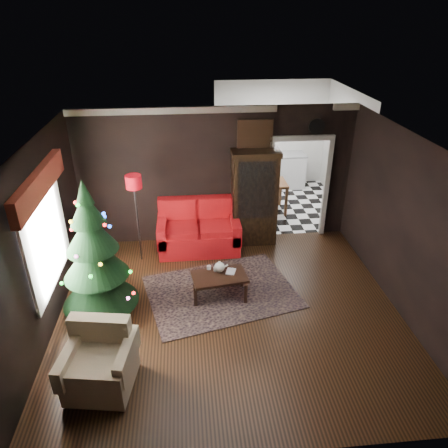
{
  "coord_description": "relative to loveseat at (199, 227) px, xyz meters",
  "views": [
    {
      "loc": [
        -0.61,
        -5.4,
        4.45
      ],
      "look_at": [
        0.0,
        0.9,
        1.15
      ],
      "focal_mm": 33.63,
      "sensor_mm": 36.0,
      "label": 1
    }
  ],
  "objects": [
    {
      "name": "floor",
      "position": [
        0.4,
        -2.05,
        -0.5
      ],
      "size": [
        5.5,
        5.5,
        0.0
      ],
      "primitive_type": "plane",
      "color": "black",
      "rests_on": "ground"
    },
    {
      "name": "ceiling",
      "position": [
        0.4,
        -2.05,
        2.3
      ],
      "size": [
        5.5,
        5.5,
        0.0
      ],
      "primitive_type": "plane",
      "rotation": [
        3.14,
        0.0,
        0.0
      ],
      "color": "white",
      "rests_on": "ground"
    },
    {
      "name": "wall_back",
      "position": [
        0.4,
        0.45,
        0.9
      ],
      "size": [
        5.5,
        0.0,
        5.5
      ],
      "primitive_type": "plane",
      "rotation": [
        1.57,
        0.0,
        0.0
      ],
      "color": "black",
      "rests_on": "ground"
    },
    {
      "name": "wall_front",
      "position": [
        0.4,
        -4.55,
        0.9
      ],
      "size": [
        5.5,
        0.0,
        5.5
      ],
      "primitive_type": "plane",
      "rotation": [
        -1.57,
        0.0,
        0.0
      ],
      "color": "black",
      "rests_on": "ground"
    },
    {
      "name": "wall_left",
      "position": [
        -2.35,
        -2.05,
        0.9
      ],
      "size": [
        0.0,
        5.5,
        5.5
      ],
      "primitive_type": "plane",
      "rotation": [
        1.57,
        0.0,
        1.57
      ],
      "color": "black",
      "rests_on": "ground"
    },
    {
      "name": "wall_right",
      "position": [
        3.15,
        -2.05,
        0.9
      ],
      "size": [
        0.0,
        5.5,
        5.5
      ],
      "primitive_type": "plane",
      "rotation": [
        1.57,
        0.0,
        -1.57
      ],
      "color": "black",
      "rests_on": "ground"
    },
    {
      "name": "doorway",
      "position": [
        2.1,
        0.45,
        0.55
      ],
      "size": [
        1.1,
        0.1,
        2.1
      ],
      "primitive_type": null,
      "color": "silver",
      "rests_on": "ground"
    },
    {
      "name": "left_window",
      "position": [
        -2.31,
        -1.85,
        0.95
      ],
      "size": [
        0.05,
        1.6,
        1.4
      ],
      "primitive_type": "cube",
      "color": "white",
      "rests_on": "wall_left"
    },
    {
      "name": "valance",
      "position": [
        -2.23,
        -1.85,
        1.77
      ],
      "size": [
        0.12,
        2.1,
        0.35
      ],
      "primitive_type": "cube",
      "color": "maroon",
      "rests_on": "wall_left"
    },
    {
      "name": "kitchen_floor",
      "position": [
        2.1,
        1.95,
        -0.5
      ],
      "size": [
        3.0,
        3.0,
        0.0
      ],
      "primitive_type": "plane",
      "color": "white",
      "rests_on": "ground"
    },
    {
      "name": "kitchen_window",
      "position": [
        2.1,
        3.4,
        1.2
      ],
      "size": [
        0.7,
        0.06,
        0.7
      ],
      "primitive_type": "cube",
      "color": "white",
      "rests_on": "ground"
    },
    {
      "name": "rug",
      "position": [
        0.32,
        -1.51,
        -0.49
      ],
      "size": [
        2.84,
        2.35,
        0.01
      ],
      "primitive_type": "cube",
      "rotation": [
        0.0,
        0.0,
        0.24
      ],
      "color": "#5A3E54",
      "rests_on": "ground"
    },
    {
      "name": "loveseat",
      "position": [
        0.0,
        0.0,
        0.0
      ],
      "size": [
        1.7,
        0.9,
        1.0
      ],
      "primitive_type": null,
      "color": "#7C0200",
      "rests_on": "ground"
    },
    {
      "name": "curio_cabinet",
      "position": [
        1.15,
        0.22,
        0.45
      ],
      "size": [
        0.9,
        0.45,
        1.9
      ],
      "primitive_type": null,
      "color": "black",
      "rests_on": "ground"
    },
    {
      "name": "floor_lamp",
      "position": [
        -1.15,
        -0.29,
        0.33
      ],
      "size": [
        0.35,
        0.35,
        1.87
      ],
      "primitive_type": null,
      "rotation": [
        0.0,
        0.0,
        -0.13
      ],
      "color": "black",
      "rests_on": "ground"
    },
    {
      "name": "christmas_tree",
      "position": [
        -1.68,
        -1.76,
        0.55
      ],
      "size": [
        1.46,
        1.46,
        2.31
      ],
      "primitive_type": null,
      "rotation": [
        0.0,
        0.0,
        -0.24
      ],
      "color": "black",
      "rests_on": "ground"
    },
    {
      "name": "armchair",
      "position": [
        -1.42,
        -3.4,
        -0.04
      ],
      "size": [
        0.97,
        0.97,
        0.86
      ],
      "primitive_type": null,
      "rotation": [
        0.0,
        0.0,
        -0.16
      ],
      "color": "#CABB80",
      "rests_on": "ground"
    },
    {
      "name": "coffee_table",
      "position": [
        0.27,
        -1.62,
        -0.28
      ],
      "size": [
        0.98,
        0.67,
        0.41
      ],
      "primitive_type": null,
      "rotation": [
        0.0,
        0.0,
        0.14
      ],
      "color": "black",
      "rests_on": "rug"
    },
    {
      "name": "teapot",
      "position": [
        0.29,
        -1.5,
        0.02
      ],
      "size": [
        0.22,
        0.22,
        0.19
      ],
      "primitive_type": null,
      "rotation": [
        0.0,
        0.0,
        0.12
      ],
      "color": "white",
      "rests_on": "coffee_table"
    },
    {
      "name": "cup_a",
      "position": [
        0.11,
        -1.4,
        -0.05
      ],
      "size": [
        0.09,
        0.09,
        0.06
      ],
      "primitive_type": "cylinder",
      "rotation": [
        0.0,
        0.0,
        0.37
      ],
      "color": "silver",
      "rests_on": "coffee_table"
    },
    {
      "name": "cup_b",
      "position": [
        0.23,
        -1.47,
        -0.04
      ],
      "size": [
        0.1,
        0.1,
        0.07
      ],
      "primitive_type": "cylinder",
      "rotation": [
        0.0,
        0.0,
        0.21
      ],
      "color": "silver",
      "rests_on": "coffee_table"
    },
    {
      "name": "book",
      "position": [
        0.41,
        -1.51,
        0.02
      ],
      "size": [
        0.15,
        0.06,
        0.21
      ],
      "primitive_type": "imported",
      "rotation": [
        0.0,
        0.0,
        -0.31
      ],
      "color": "tan",
      "rests_on": "coffee_table"
    },
    {
      "name": "wall_clock",
      "position": [
        2.35,
        0.4,
        1.88
      ],
      "size": [
        0.32,
        0.32,
        0.06
      ],
      "primitive_type": "cylinder",
      "color": "white",
      "rests_on": "wall_back"
    },
    {
      "name": "painting",
      "position": [
        1.15,
        0.41,
        1.75
      ],
      "size": [
        0.62,
        0.05,
        0.52
      ],
      "primitive_type": "cube",
      "color": "tan",
      "rests_on": "wall_back"
    },
    {
      "name": "kitchen_counter",
      "position": [
        2.1,
        3.15,
        -0.05
      ],
      "size": [
        1.8,
        0.6,
        0.9
      ],
      "primitive_type": "cube",
      "color": "white",
      "rests_on": "ground"
    },
    {
      "name": "kitchen_table",
      "position": [
        1.8,
        1.65,
        -0.12
      ],
      "size": [
        0.7,
        0.7,
        0.75
      ],
      "primitive_type": null,
      "color": "brown",
      "rests_on": "ground"
    }
  ]
}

